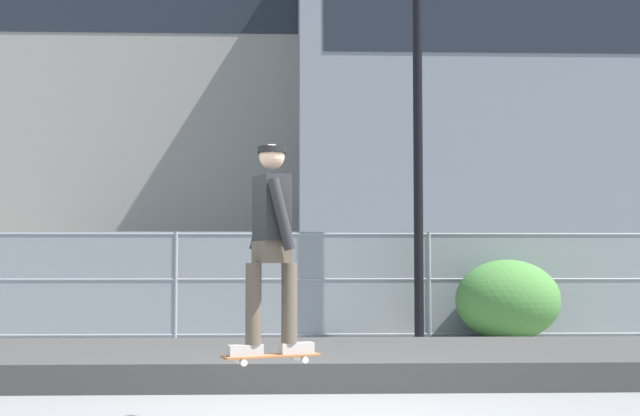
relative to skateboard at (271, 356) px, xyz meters
The scene contains 10 objects.
gravel_berm 3.35m from the skateboard, 83.49° to the left, with size 10.81×2.89×0.31m, color #3D3A38.
skateboard is the anchor object (origin of this frame).
skater 0.99m from the skateboard, 153.43° to the right, with size 0.71×0.62×1.73m.
chain_fence 7.97m from the skateboard, 87.29° to the left, with size 22.20×0.06×1.85m.
street_lamp 8.59m from the skateboard, 72.46° to the left, with size 0.44×0.44×7.29m.
parked_car_near 11.64m from the skateboard, 105.12° to the left, with size 4.44×2.02×1.66m.
parked_car_mid 11.61m from the skateboard, 72.63° to the left, with size 4.54×2.23×1.66m.
library_building 50.37m from the skateboard, 101.16° to the left, with size 23.83×15.79×24.35m.
office_block 41.10m from the skateboard, 70.01° to the left, with size 26.33×14.10×19.07m.
shrub_left 8.26m from the skateboard, 62.49° to the left, with size 1.77×1.45×1.36m.
Camera 1 is at (-0.22, -7.21, 1.41)m, focal length 48.13 mm.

